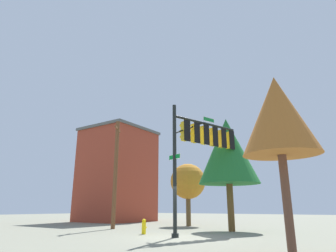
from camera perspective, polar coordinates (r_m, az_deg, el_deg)
ground_plane at (r=15.50m, az=1.41°, el=-21.04°), size 120.00×120.00×0.00m
signal_pole_assembly at (r=17.32m, az=6.72°, el=-3.01°), size 4.94×2.13×7.00m
utility_pole at (r=22.09m, az=-10.25°, el=-8.68°), size 1.57×1.09×7.87m
fire_hydrant at (r=17.43m, az=-4.75°, el=-19.05°), size 0.33×0.24×0.83m
tree_near at (r=10.64m, az=20.71°, el=1.92°), size 2.52×2.52×5.91m
tree_mid at (r=20.10m, az=11.58°, el=-4.80°), size 4.01×4.01×7.39m
tree_far at (r=25.27m, az=3.92°, el=-10.83°), size 2.96×2.96×5.10m
brick_building at (r=33.79m, az=-9.90°, el=-9.26°), size 7.13×6.79×10.21m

